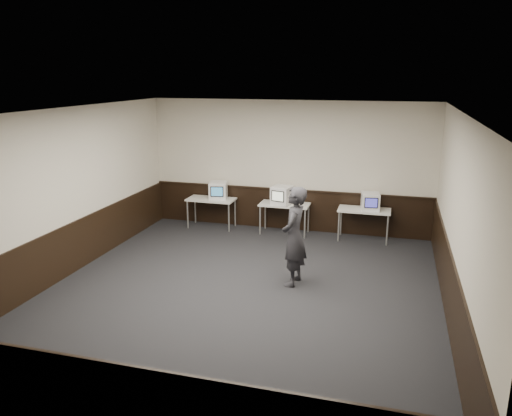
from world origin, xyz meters
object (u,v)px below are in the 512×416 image
Objects in this scene: desk_center at (285,207)px; emac_center at (282,195)px; person at (294,236)px; emac_left at (218,190)px; emac_right at (370,201)px; desk_left at (211,201)px; desk_right at (364,212)px.

emac_center is (-0.06, -0.04, 0.29)m from desk_center.
desk_center is 3.07m from person.
emac_right is (3.74, -0.06, -0.01)m from emac_left.
emac_center is 1.12× the size of emac_right.
emac_left is at bearing 9.90° from desk_left.
desk_left is 0.65× the size of person.
emac_right reaches higher than desk_center.
desk_right is at bearing 159.19° from emac_right.
desk_center is at bearing 0.00° from desk_left.
desk_center is 2.25× the size of emac_left.
desk_left is 1.86m from emac_center.
desk_left is at bearing 171.12° from emac_right.
desk_center is at bearing 180.00° from desk_right.
desk_left and desk_right have the same top height.
person is (2.72, -2.94, 0.25)m from desk_left.
desk_left is 2.48× the size of emac_right.
emac_left reaches higher than desk_left.
desk_right is 2.21× the size of emac_center.
desk_center is at bearing -159.28° from person.
emac_right is (2.03, -0.03, 0.27)m from desk_center.
desk_left is 0.34m from emac_left.
desk_center is 0.30m from emac_center.
emac_center reaches higher than desk_left.
desk_right is 2.48× the size of emac_right.
desk_left is at bearing -169.09° from emac_center.
emac_right is (0.13, -0.03, 0.27)m from desk_right.
emac_left is 0.29× the size of person.
desk_right is at bearing 0.00° from desk_left.
desk_center is 1.74m from emac_left.
desk_left is 2.25× the size of emac_left.
emac_right is at bearing -12.91° from emac_left.
desk_left is at bearing 177.90° from emac_left.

